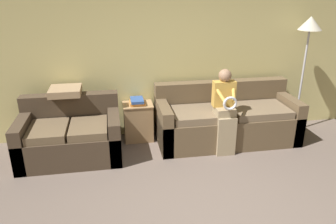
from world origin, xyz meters
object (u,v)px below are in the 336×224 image
(book_stack, at_px, (137,101))
(throw_pillow, at_px, (65,91))
(couch_side, at_px, (71,136))
(couch_main, at_px, (226,120))
(child_left_seated, at_px, (225,108))
(floor_lamp, at_px, (309,33))
(side_shelf, at_px, (138,121))

(book_stack, relative_size, throw_pillow, 0.66)
(throw_pillow, bearing_deg, couch_side, -81.64)
(couch_main, height_order, throw_pillow, throw_pillow)
(child_left_seated, xyz_separation_m, floor_lamp, (1.46, 0.49, 0.96))
(child_left_seated, relative_size, side_shelf, 2.06)
(couch_side, relative_size, book_stack, 4.74)
(book_stack, xyz_separation_m, throw_pillow, (-1.04, -0.07, 0.25))
(book_stack, height_order, throw_pillow, throw_pillow)
(couch_side, height_order, throw_pillow, throw_pillow)
(couch_side, relative_size, side_shelf, 2.33)
(floor_lamp, bearing_deg, throw_pillow, 179.02)
(couch_side, bearing_deg, couch_main, 2.94)
(couch_main, bearing_deg, throw_pillow, 175.36)
(throw_pillow, bearing_deg, floor_lamp, -0.98)
(child_left_seated, bearing_deg, couch_main, 65.53)
(couch_side, distance_m, floor_lamp, 3.91)
(couch_main, height_order, floor_lamp, floor_lamp)
(couch_side, xyz_separation_m, floor_lamp, (3.67, 0.25, 1.33))
(book_stack, bearing_deg, couch_side, -158.73)
(couch_side, distance_m, throw_pillow, 0.67)
(side_shelf, bearing_deg, throw_pillow, -176.07)
(side_shelf, bearing_deg, book_stack, -163.44)
(throw_pillow, bearing_deg, book_stack, 3.85)
(side_shelf, bearing_deg, floor_lamp, -2.92)
(side_shelf, height_order, floor_lamp, floor_lamp)
(couch_side, bearing_deg, book_stack, 21.27)
(couch_side, relative_size, child_left_seated, 1.13)
(side_shelf, xyz_separation_m, floor_lamp, (2.66, -0.14, 1.33))
(book_stack, distance_m, floor_lamp, 2.85)
(side_shelf, xyz_separation_m, throw_pillow, (-1.05, -0.07, 0.58))
(throw_pillow, bearing_deg, side_shelf, 3.93)
(couch_main, height_order, child_left_seated, child_left_seated)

